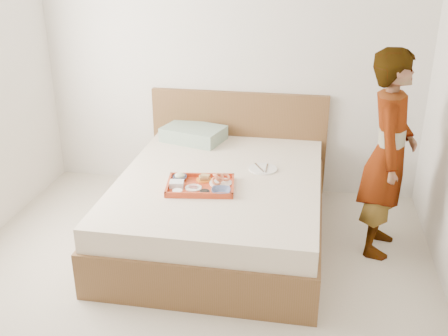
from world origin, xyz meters
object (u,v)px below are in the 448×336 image
tray (201,185)px  person (388,155)px  dinner_plate (263,169)px  bed (220,207)px

tray → person: (1.35, 0.28, 0.23)m
tray → dinner_plate: 0.60m
dinner_plate → person: (0.93, -0.15, 0.25)m
bed → person: size_ratio=1.28×
tray → person: 1.40m
dinner_plate → person: bearing=-9.1°
tray → person: bearing=3.6°
dinner_plate → person: size_ratio=0.15×
bed → person: person is taller
tray → dinner_plate: bearing=37.4°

